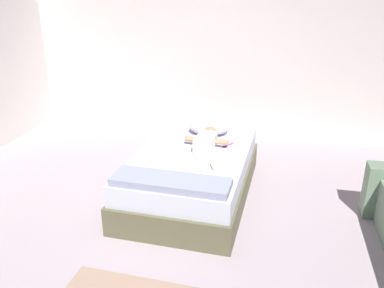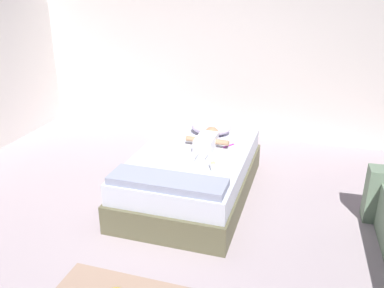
{
  "view_description": "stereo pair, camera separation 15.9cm",
  "coord_description": "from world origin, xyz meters",
  "px_view_note": "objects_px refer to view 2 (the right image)",
  "views": [
    {
      "loc": [
        0.84,
        -2.57,
        2.14
      ],
      "look_at": [
        -0.12,
        1.08,
        0.58
      ],
      "focal_mm": 38.07,
      "sensor_mm": 36.0,
      "label": 1
    },
    {
      "loc": [
        0.99,
        -2.53,
        2.14
      ],
      "look_at": [
        -0.12,
        1.08,
        0.58
      ],
      "focal_mm": 38.07,
      "sensor_mm": 36.0,
      "label": 2
    }
  ],
  "objects_px": {
    "toothbrush": "(230,145)",
    "pillow": "(211,127)",
    "bed": "(192,175)",
    "baby": "(207,141)",
    "baby_bottle": "(213,165)"
  },
  "relations": [
    {
      "from": "bed",
      "to": "pillow",
      "type": "height_order",
      "value": "pillow"
    },
    {
      "from": "bed",
      "to": "pillow",
      "type": "relative_size",
      "value": 4.09
    },
    {
      "from": "pillow",
      "to": "baby",
      "type": "xyz_separation_m",
      "value": [
        0.06,
        -0.4,
        -0.01
      ]
    },
    {
      "from": "pillow",
      "to": "baby",
      "type": "bearing_deg",
      "value": -81.45
    },
    {
      "from": "pillow",
      "to": "bed",
      "type": "bearing_deg",
      "value": -94.3
    },
    {
      "from": "bed",
      "to": "toothbrush",
      "type": "relative_size",
      "value": 12.84
    },
    {
      "from": "pillow",
      "to": "toothbrush",
      "type": "xyz_separation_m",
      "value": [
        0.28,
        -0.29,
        -0.07
      ]
    },
    {
      "from": "toothbrush",
      "to": "baby_bottle",
      "type": "relative_size",
      "value": 1.17
    },
    {
      "from": "bed",
      "to": "toothbrush",
      "type": "bearing_deg",
      "value": 42.7
    },
    {
      "from": "toothbrush",
      "to": "pillow",
      "type": "bearing_deg",
      "value": 133.71
    },
    {
      "from": "bed",
      "to": "baby",
      "type": "height_order",
      "value": "baby"
    },
    {
      "from": "pillow",
      "to": "toothbrush",
      "type": "relative_size",
      "value": 3.14
    },
    {
      "from": "pillow",
      "to": "baby",
      "type": "height_order",
      "value": "baby"
    },
    {
      "from": "bed",
      "to": "baby",
      "type": "relative_size",
      "value": 2.8
    },
    {
      "from": "pillow",
      "to": "baby",
      "type": "relative_size",
      "value": 0.69
    }
  ]
}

